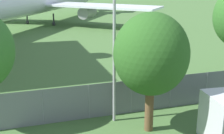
% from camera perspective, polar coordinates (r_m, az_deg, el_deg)
% --- Properties ---
extents(perimeter_fence, '(56.07, 0.07, 2.03)m').
position_cam_1_polar(perimeter_fence, '(17.72, -4.26, -6.34)').
color(perimeter_fence, slate).
rests_on(perimeter_fence, ground).
extents(airplane, '(34.97, 41.58, 12.03)m').
position_cam_1_polar(airplane, '(51.03, -14.05, 11.57)').
color(airplane, white).
rests_on(airplane, ground).
extents(tree_near_hangar, '(3.77, 3.77, 6.22)m').
position_cam_1_polar(tree_near_hangar, '(15.47, 7.18, 2.27)').
color(tree_near_hangar, brown).
rests_on(tree_near_hangar, ground).
extents(light_mast, '(0.44, 0.44, 7.93)m').
position_cam_1_polar(light_mast, '(16.27, 0.42, 5.70)').
color(light_mast, '#99999E').
rests_on(light_mast, ground).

